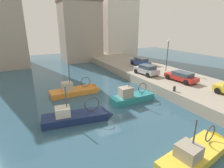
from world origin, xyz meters
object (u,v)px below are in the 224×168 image
(fishing_boat_navy, at_px, (79,119))
(parked_car_red, at_px, (181,76))
(fishing_boat_yellow, at_px, (198,155))
(quay_streetlamp, at_px, (168,50))
(parked_car_silver, at_px, (147,70))
(fishing_boat_teal, at_px, (134,99))
(fishing_boat_orange, at_px, (77,92))
(parked_car_blue, at_px, (141,62))
(mooring_bollard_mid, at_px, (174,89))

(fishing_boat_navy, relative_size, parked_car_red, 1.53)
(fishing_boat_yellow, relative_size, quay_streetlamp, 1.38)
(fishing_boat_navy, xyz_separation_m, fishing_boat_yellow, (5.52, -7.98, 0.01))
(fishing_boat_navy, distance_m, parked_car_silver, 13.84)
(fishing_boat_teal, bearing_deg, fishing_boat_orange, 134.98)
(fishing_boat_orange, bearing_deg, fishing_boat_navy, -104.78)
(fishing_boat_teal, height_order, parked_car_blue, fishing_boat_teal)
(parked_car_blue, height_order, quay_streetlamp, quay_streetlamp)
(fishing_boat_orange, distance_m, fishing_boat_navy, 6.74)
(fishing_boat_teal, relative_size, mooring_bollard_mid, 10.39)
(mooring_bollard_mid, bearing_deg, fishing_boat_yellow, -124.95)
(parked_car_red, height_order, mooring_bollard_mid, parked_car_red)
(quay_streetlamp, bearing_deg, fishing_boat_yellow, -126.23)
(parked_car_blue, distance_m, mooring_bollard_mid, 13.07)
(fishing_boat_navy, relative_size, mooring_bollard_mid, 11.93)
(fishing_boat_navy, bearing_deg, quay_streetlamp, 22.30)
(fishing_boat_orange, bearing_deg, mooring_bollard_mid, -39.17)
(fishing_boat_navy, xyz_separation_m, fishing_boat_teal, (6.80, 1.43, 0.05))
(fishing_boat_yellow, distance_m, fishing_boat_teal, 9.49)
(fishing_boat_orange, relative_size, mooring_bollard_mid, 11.77)
(fishing_boat_navy, distance_m, parked_car_red, 14.32)
(fishing_boat_yellow, xyz_separation_m, parked_car_red, (8.60, 9.59, 1.74))
(fishing_boat_orange, xyz_separation_m, parked_car_blue, (13.16, 5.11, 1.81))
(fishing_boat_navy, height_order, parked_car_silver, fishing_boat_navy)
(fishing_boat_teal, bearing_deg, parked_car_red, 1.46)
(parked_car_red, bearing_deg, fishing_boat_yellow, -131.88)
(parked_car_red, distance_m, mooring_bollard_mid, 4.25)
(fishing_boat_yellow, height_order, mooring_bollard_mid, fishing_boat_yellow)
(fishing_boat_navy, distance_m, fishing_boat_yellow, 9.70)
(fishing_boat_teal, distance_m, parked_car_red, 7.52)
(fishing_boat_orange, bearing_deg, parked_car_blue, 21.21)
(parked_car_red, relative_size, mooring_bollard_mid, 7.78)
(fishing_boat_orange, bearing_deg, quay_streetlamp, 0.58)
(parked_car_silver, distance_m, mooring_bollard_mid, 7.25)
(fishing_boat_navy, xyz_separation_m, mooring_bollard_mid, (10.59, -0.72, 1.37))
(fishing_boat_navy, bearing_deg, parked_car_blue, 37.99)
(fishing_boat_teal, bearing_deg, fishing_boat_navy, -168.11)
(fishing_boat_yellow, bearing_deg, quay_streetlamp, 53.77)
(fishing_boat_orange, height_order, parked_car_red, fishing_boat_orange)
(fishing_boat_orange, xyz_separation_m, quay_streetlamp, (14.52, 0.15, 4.33))
(fishing_boat_teal, height_order, mooring_bollard_mid, fishing_boat_teal)
(mooring_bollard_mid, relative_size, quay_streetlamp, 0.11)
(parked_car_blue, bearing_deg, fishing_boat_navy, -142.01)
(fishing_boat_teal, distance_m, mooring_bollard_mid, 4.55)
(parked_car_blue, bearing_deg, fishing_boat_yellow, -115.54)
(mooring_bollard_mid, distance_m, quay_streetlamp, 9.76)
(fishing_boat_yellow, distance_m, quay_streetlamp, 18.66)
(fishing_boat_teal, xyz_separation_m, parked_car_silver, (5.37, 4.91, 1.77))
(fishing_boat_teal, relative_size, parked_car_silver, 1.43)
(parked_car_blue, height_order, parked_car_silver, parked_car_blue)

